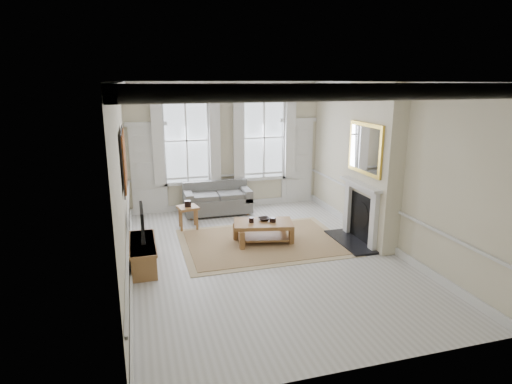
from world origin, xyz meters
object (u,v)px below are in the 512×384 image
object	(u,v)px
sofa	(217,200)
coffee_table	(263,226)
tv_stand	(143,254)
side_table	(188,211)

from	to	relation	value
sofa	coffee_table	xyz separation A→B (m)	(0.55, -2.37, 0.04)
sofa	tv_stand	size ratio (longest dim) A/B	1.26
side_table	coffee_table	xyz separation A→B (m)	(1.44, -1.37, -0.05)
sofa	coffee_table	size ratio (longest dim) A/B	1.25
sofa	tv_stand	bearing A→B (deg)	-124.04
side_table	coffee_table	size ratio (longest dim) A/B	0.39
coffee_table	tv_stand	world-z (taller)	tv_stand
side_table	tv_stand	size ratio (longest dim) A/B	0.40
sofa	tv_stand	world-z (taller)	sofa
side_table	tv_stand	distance (m)	2.23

